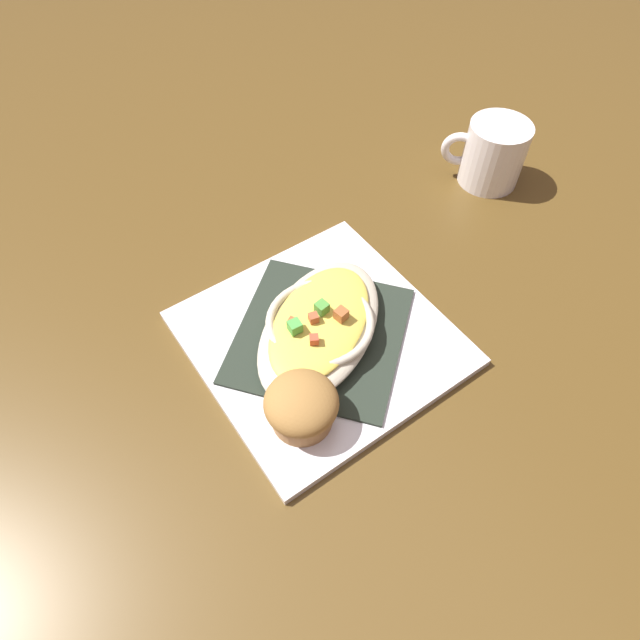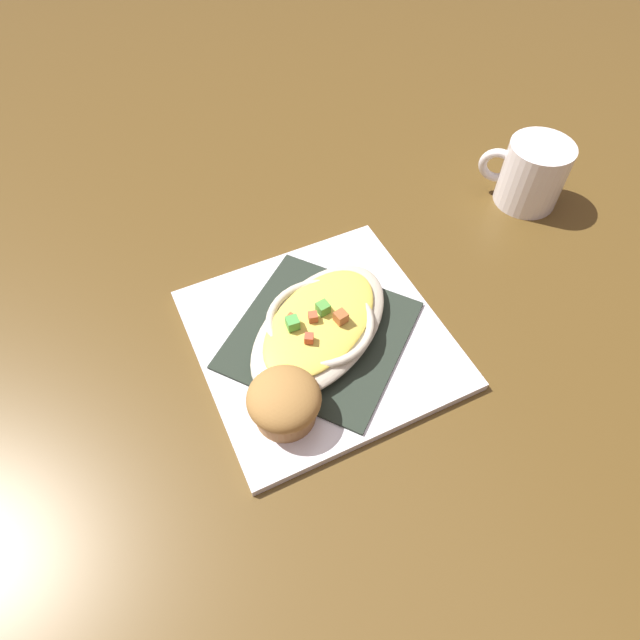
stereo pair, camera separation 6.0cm
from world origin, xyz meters
name	(u,v)px [view 1 (the left image)]	position (x,y,z in m)	size (l,w,h in m)	color
ground_plane	(320,341)	(0.00, 0.00, 0.00)	(2.60, 2.60, 0.00)	brown
square_plate	(320,338)	(0.00, 0.00, 0.01)	(0.28, 0.28, 0.01)	white
folded_napkin	(320,334)	(0.00, 0.00, 0.01)	(0.19, 0.19, 0.00)	#273027
gratin_dish	(320,325)	(0.00, 0.00, 0.03)	(0.24, 0.21, 0.04)	beige
muffin	(301,406)	(0.07, 0.08, 0.04)	(0.08, 0.08, 0.06)	#A17141
coffee_mug	(492,157)	(-0.37, -0.11, 0.04)	(0.10, 0.10, 0.09)	white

